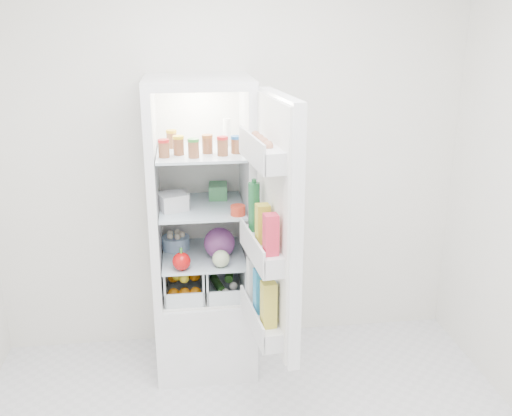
{
  "coord_description": "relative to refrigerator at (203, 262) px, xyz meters",
  "views": [
    {
      "loc": [
        -0.3,
        -2.02,
        2.11
      ],
      "look_at": [
        0.09,
        0.95,
        1.11
      ],
      "focal_mm": 40.0,
      "sensor_mm": 36.0,
      "label": 1
    }
  ],
  "objects": [
    {
      "name": "room_walls",
      "position": [
        0.2,
        -1.25,
        0.93
      ],
      "size": [
        3.02,
        3.02,
        2.61
      ],
      "color": "silver",
      "rests_on": "ground"
    },
    {
      "name": "salad_bag",
      "position": [
        0.09,
        -0.26,
        0.13
      ],
      "size": [
        0.1,
        0.1,
        0.1
      ],
      "primitive_type": "sphere",
      "color": "#B5C795",
      "rests_on": "shelf_low"
    },
    {
      "name": "tin_red",
      "position": [
        0.19,
        -0.26,
        0.42
      ],
      "size": [
        0.09,
        0.09,
        0.06
      ],
      "primitive_type": "cylinder",
      "rotation": [
        0.0,
        0.0,
        0.13
      ],
      "color": "red",
      "rests_on": "shelf_mid"
    },
    {
      "name": "citrus_pile",
      "position": [
        -0.12,
        -0.12,
        -0.07
      ],
      "size": [
        0.2,
        0.24,
        0.16
      ],
      "color": "orange",
      "rests_on": "refrigerator"
    },
    {
      "name": "mushroom_bowl",
      "position": [
        -0.17,
        0.04,
        0.12
      ],
      "size": [
        0.21,
        0.21,
        0.08
      ],
      "primitive_type": "cylinder",
      "rotation": [
        0.0,
        0.0,
        0.27
      ],
      "color": "#92B3DA",
      "rests_on": "shelf_low"
    },
    {
      "name": "tub_green",
      "position": [
        0.11,
        0.08,
        0.44
      ],
      "size": [
        0.12,
        0.16,
        0.09
      ],
      "primitive_type": "cube",
      "rotation": [
        0.0,
        0.0,
        -0.08
      ],
      "color": "#408D51",
      "rests_on": "shelf_mid"
    },
    {
      "name": "veg_pile",
      "position": [
        0.13,
        -0.06,
        -0.1
      ],
      "size": [
        0.16,
        0.3,
        0.1
      ],
      "color": "#1E4717",
      "rests_on": "refrigerator"
    },
    {
      "name": "shelf_top",
      "position": [
        -0.0,
        -0.06,
        0.71
      ],
      "size": [
        0.49,
        0.53,
        0.02
      ],
      "primitive_type": "cube",
      "color": "silver",
      "rests_on": "refrigerator"
    },
    {
      "name": "condiment_jars",
      "position": [
        -0.02,
        -0.14,
        0.76
      ],
      "size": [
        0.46,
        0.32,
        0.08
      ],
      "color": "#B21919",
      "rests_on": "shelf_top"
    },
    {
      "name": "red_cabbage",
      "position": [
        0.1,
        -0.12,
        0.17
      ],
      "size": [
        0.18,
        0.18,
        0.18
      ],
      "primitive_type": "sphere",
      "color": "#612156",
      "rests_on": "shelf_low"
    },
    {
      "name": "shelf_low",
      "position": [
        -0.0,
        -0.06,
        0.07
      ],
      "size": [
        0.49,
        0.53,
        0.01
      ],
      "primitive_type": "cube",
      "color": "silver",
      "rests_on": "refrigerator"
    },
    {
      "name": "crisper_left",
      "position": [
        -0.12,
        -0.06,
        -0.06
      ],
      "size": [
        0.23,
        0.46,
        0.22
      ],
      "primitive_type": null,
      "color": "silver",
      "rests_on": "refrigerator"
    },
    {
      "name": "fridge_door",
      "position": [
        0.33,
        -0.64,
        0.43
      ],
      "size": [
        0.23,
        0.6,
        1.3
      ],
      "rotation": [
        0.0,
        0.0,
        1.68
      ],
      "color": "white",
      "rests_on": "refrigerator"
    },
    {
      "name": "crisper_right",
      "position": [
        0.12,
        -0.06,
        -0.06
      ],
      "size": [
        0.23,
        0.46,
        0.22
      ],
      "primitive_type": null,
      "color": "silver",
      "rests_on": "refrigerator"
    },
    {
      "name": "foil_tray",
      "position": [
        -0.15,
        0.11,
        0.41
      ],
      "size": [
        0.17,
        0.13,
        0.04
      ],
      "primitive_type": "cube",
      "rotation": [
        0.0,
        0.0,
        0.15
      ],
      "color": "silver",
      "rests_on": "shelf_mid"
    },
    {
      "name": "refrigerator",
      "position": [
        0.0,
        0.0,
        0.0
      ],
      "size": [
        0.6,
        0.6,
        1.8
      ],
      "color": "white",
      "rests_on": "ground"
    },
    {
      "name": "tub_white",
      "position": [
        -0.17,
        -0.11,
        0.44
      ],
      "size": [
        0.19,
        0.19,
        0.1
      ],
      "primitive_type": "cube",
      "rotation": [
        0.0,
        0.0,
        0.35
      ],
      "color": "silver",
      "rests_on": "shelf_mid"
    },
    {
      "name": "bell_pepper",
      "position": [
        -0.13,
        -0.28,
        0.13
      ],
      "size": [
        0.1,
        0.1,
        0.1
      ],
      "primitive_type": "sphere",
      "color": "#B80B0C",
      "rests_on": "shelf_low"
    },
    {
      "name": "shelf_mid",
      "position": [
        -0.0,
        -0.06,
        0.38
      ],
      "size": [
        0.49,
        0.53,
        0.02
      ],
      "primitive_type": "cube",
      "color": "silver",
      "rests_on": "refrigerator"
    },
    {
      "name": "squeeze_bottle",
      "position": [
        0.17,
        0.06,
        0.8
      ],
      "size": [
        0.06,
        0.06,
        0.16
      ],
      "primitive_type": "cylinder",
      "rotation": [
        0.0,
        0.0,
        -0.26
      ],
      "color": "silver",
      "rests_on": "shelf_top"
    }
  ]
}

